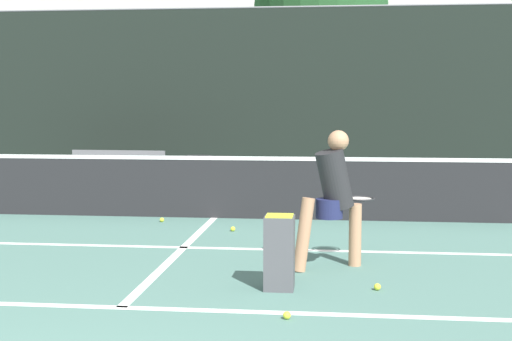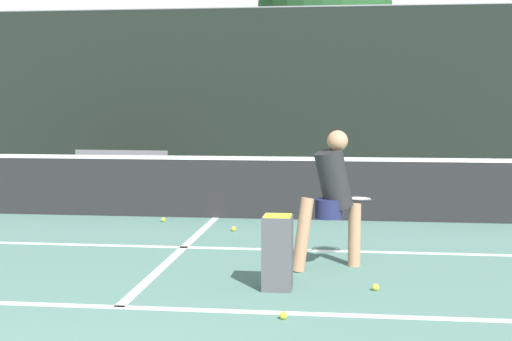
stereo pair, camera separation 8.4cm
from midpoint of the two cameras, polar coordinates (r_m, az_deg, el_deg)
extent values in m
cube|color=white|center=(6.37, -11.11, -10.70)|extent=(11.00, 0.10, 0.01)
cube|color=white|center=(8.77, -6.09, -6.13)|extent=(8.25, 0.10, 0.01)
cube|color=white|center=(8.62, -6.32, -6.35)|extent=(0.10, 4.79, 0.01)
cube|color=#232326|center=(10.86, -3.59, -1.33)|extent=(11.00, 0.02, 0.95)
cube|color=white|center=(10.82, -3.60, 1.01)|extent=(11.00, 0.03, 0.06)
cube|color=black|center=(14.08, -1.28, 5.59)|extent=(24.00, 0.06, 3.57)
cylinder|color=slate|center=(14.19, -1.30, 12.89)|extent=(24.00, 0.04, 0.04)
cylinder|color=tan|center=(7.79, 7.63, -5.12)|extent=(0.14, 0.14, 0.68)
cylinder|color=tan|center=(7.49, 3.52, -5.14)|extent=(0.28, 0.24, 0.78)
cylinder|color=#1E234C|center=(7.59, 5.57, -3.05)|extent=(0.29, 0.29, 0.21)
cylinder|color=#262628|center=(7.57, 5.99, -0.71)|extent=(0.43, 0.37, 0.70)
sphere|color=tan|center=(7.56, 6.28, 2.38)|extent=(0.22, 0.22, 0.22)
cylinder|color=#262628|center=(7.87, 6.06, -2.37)|extent=(0.28, 0.17, 0.03)
torus|color=#262628|center=(8.03, 8.00, -2.24)|extent=(0.47, 0.47, 0.02)
cylinder|color=beige|center=(8.03, 8.00, -2.24)|extent=(0.35, 0.35, 0.01)
sphere|color=#D1E033|center=(5.94, 2.08, -11.50)|extent=(0.07, 0.07, 0.07)
sphere|color=#D1E033|center=(6.89, 9.34, -9.17)|extent=(0.07, 0.07, 0.07)
sphere|color=#D1E033|center=(10.63, -7.76, -3.93)|extent=(0.07, 0.07, 0.07)
sphere|color=#D1E033|center=(9.80, -2.11, -4.69)|extent=(0.07, 0.07, 0.07)
cube|color=#4C4C51|center=(6.77, 1.53, -6.59)|extent=(0.28, 0.28, 0.70)
cube|color=#D1E033|center=(6.71, 1.54, -3.84)|extent=(0.25, 0.25, 0.06)
cube|color=slate|center=(13.49, -11.36, -0.23)|extent=(1.82, 0.43, 0.04)
cube|color=slate|center=(13.64, -11.12, 0.72)|extent=(1.81, 0.11, 0.42)
cube|color=#333338|center=(13.78, -14.17, -1.10)|extent=(0.06, 0.32, 0.44)
cube|color=#333338|center=(13.29, -8.41, -1.23)|extent=(0.06, 0.32, 0.44)
cylinder|color=#28603D|center=(12.96, -4.85, -0.66)|extent=(0.50, 0.50, 0.76)
cylinder|color=black|center=(12.93, -4.86, 1.10)|extent=(0.52, 0.52, 0.04)
cube|color=silver|center=(18.59, -0.64, 1.39)|extent=(1.69, 4.01, 0.85)
cube|color=#1E2328|center=(18.35, -0.72, 3.56)|extent=(1.42, 2.41, 0.57)
cylinder|color=black|center=(19.80, 2.00, 1.28)|extent=(0.18, 0.60, 0.60)
cylinder|color=black|center=(17.25, 1.36, 0.64)|extent=(0.18, 0.60, 0.60)
cylinder|color=brown|center=(23.96, -11.63, 5.58)|extent=(0.28, 0.28, 3.67)
ellipsoid|color=#38753D|center=(24.07, -11.74, 10.78)|extent=(4.03, 4.03, 0.90)
cylinder|color=brown|center=(18.08, 4.98, 4.70)|extent=(0.28, 0.28, 3.02)
sphere|color=#2D6633|center=(18.24, 5.05, 13.14)|extent=(3.33, 3.33, 3.33)
cube|color=beige|center=(31.77, 2.98, 8.04)|extent=(36.00, 2.40, 6.31)
camera|label=1|loc=(0.04, -90.28, -0.03)|focal=50.00mm
camera|label=2|loc=(0.04, 89.72, 0.03)|focal=50.00mm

